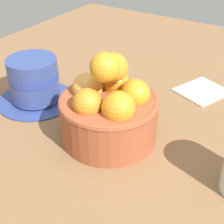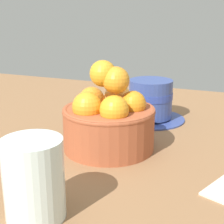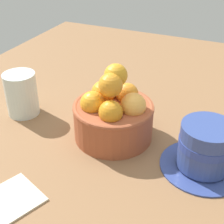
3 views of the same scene
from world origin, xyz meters
TOP-DOWN VIEW (x-y plane):
  - ground_plane at (0.00, 0.00)cm, footprint 124.94×96.61cm
  - terracotta_bowl at (0.00, 0.02)cm, footprint 15.01×15.01cm
  - coffee_cup at (-2.02, -17.42)cm, footprint 14.39×14.39cm
  - water_glass at (0.33, 21.00)cm, footprint 6.67×6.67cm

SIDE VIEW (x-z plane):
  - ground_plane at x=0.00cm, z-range -3.25..0.00cm
  - coffee_cup at x=-2.02cm, z-range -0.22..8.16cm
  - water_glass at x=0.33cm, z-range 0.00..9.15cm
  - terracotta_bowl at x=0.00cm, z-range -2.16..12.42cm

